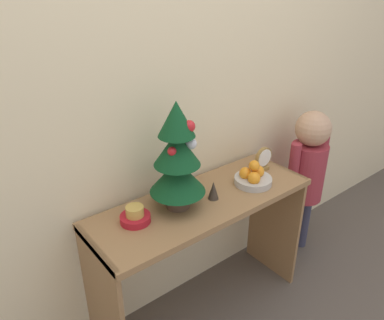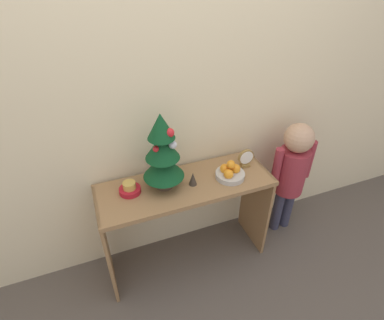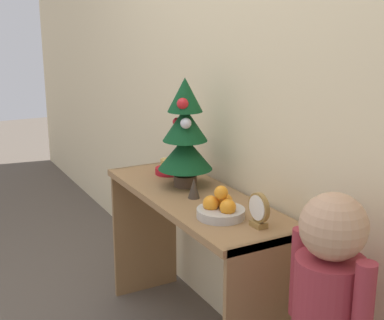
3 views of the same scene
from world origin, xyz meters
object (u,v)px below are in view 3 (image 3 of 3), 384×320
at_px(fruit_bowl, 221,208).
at_px(child_figure, 328,303).
at_px(singing_bowl, 168,168).
at_px(mini_tree, 185,134).
at_px(figurine, 194,188).
at_px(desk_clock, 259,210).

distance_m(fruit_bowl, child_figure, 0.56).
xyz_separation_m(fruit_bowl, singing_bowl, (-0.62, 0.08, -0.01)).
distance_m(mini_tree, figurine, 0.26).
bearing_deg(child_figure, figurine, -177.30).
xyz_separation_m(mini_tree, singing_bowl, (-0.21, 0.02, -0.21)).
relative_size(mini_tree, desk_clock, 3.77).
bearing_deg(mini_tree, child_figure, -0.57).
xyz_separation_m(singing_bowl, desk_clock, (0.77, -0.01, 0.04)).
bearing_deg(child_figure, singing_bowl, 178.67).
bearing_deg(singing_bowl, figurine, -9.67).
relative_size(mini_tree, fruit_bowl, 2.63).
bearing_deg(singing_bowl, mini_tree, -4.77).
xyz_separation_m(fruit_bowl, figurine, (-0.24, 0.02, 0.01)).
distance_m(fruit_bowl, singing_bowl, 0.62).
height_order(fruit_bowl, child_figure, child_figure).
distance_m(mini_tree, singing_bowl, 0.30).
bearing_deg(desk_clock, figurine, -172.53).
relative_size(fruit_bowl, child_figure, 0.20).
height_order(singing_bowl, desk_clock, desk_clock).
height_order(singing_bowl, child_figure, child_figure).
xyz_separation_m(figurine, child_figure, (0.78, 0.04, -0.15)).
xyz_separation_m(mini_tree, child_figure, (0.95, -0.01, -0.35)).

